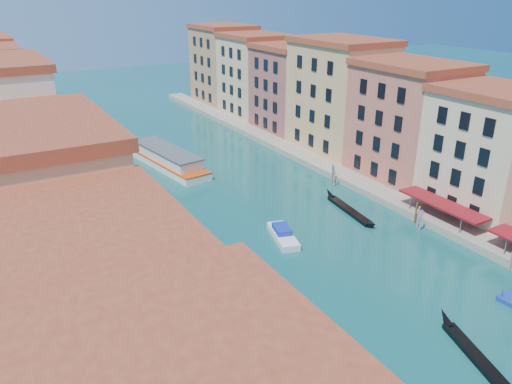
% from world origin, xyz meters
% --- Properties ---
extents(left_bank_palazzos, '(12.80, 128.40, 21.00)m').
position_xyz_m(left_bank_palazzos, '(-26.00, 64.68, 9.71)').
color(left_bank_palazzos, beige).
rests_on(left_bank_palazzos, ground).
extents(right_bank_palazzos, '(12.80, 128.40, 21.00)m').
position_xyz_m(right_bank_palazzos, '(30.00, 65.00, 9.75)').
color(right_bank_palazzos, maroon).
rests_on(right_bank_palazzos, ground).
extents(quay, '(4.00, 140.00, 1.00)m').
position_xyz_m(quay, '(22.00, 65.00, 0.50)').
color(quay, gray).
rests_on(quay, ground).
extents(mooring_poles_right, '(1.44, 54.24, 3.20)m').
position_xyz_m(mooring_poles_right, '(19.10, 28.80, 1.30)').
color(mooring_poles_right, '#50391B').
rests_on(mooring_poles_right, ground).
extents(vaporetto_far, '(7.95, 22.07, 3.21)m').
position_xyz_m(vaporetto_far, '(-1.08, 79.15, 1.45)').
color(vaporetto_far, white).
rests_on(vaporetto_far, ground).
extents(gondola_fore, '(4.87, 12.41, 2.55)m').
position_xyz_m(gondola_fore, '(4.22, 18.84, 0.43)').
color(gondola_fore, black).
rests_on(gondola_fore, ground).
extents(gondola_far, '(2.81, 13.38, 1.90)m').
position_xyz_m(gondola_far, '(14.35, 48.33, 0.39)').
color(gondola_far, black).
rests_on(gondola_far, ground).
extents(motorboat_mid, '(4.06, 7.48, 1.48)m').
position_xyz_m(motorboat_mid, '(1.89, 45.96, 0.58)').
color(motorboat_mid, white).
rests_on(motorboat_mid, ground).
extents(motorboat_far, '(3.18, 7.43, 1.49)m').
position_xyz_m(motorboat_far, '(1.45, 79.65, 0.58)').
color(motorboat_far, white).
rests_on(motorboat_far, ground).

